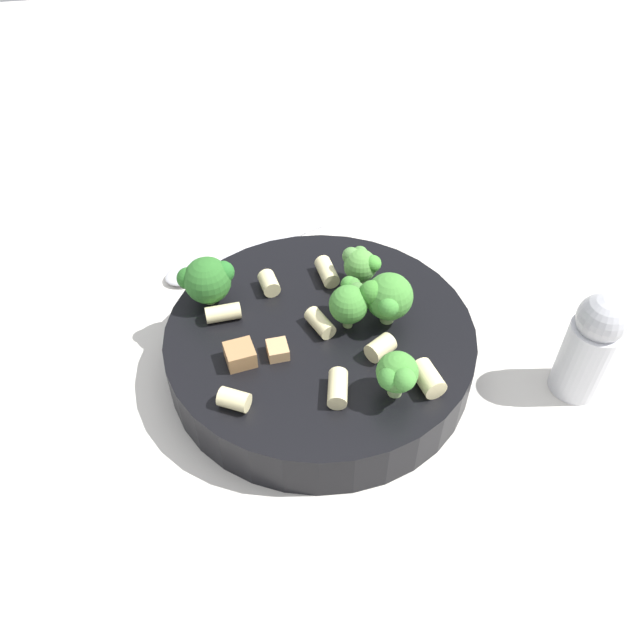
{
  "coord_description": "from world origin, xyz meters",
  "views": [
    {
      "loc": [
        -0.34,
        0.07,
        0.39
      ],
      "look_at": [
        0.0,
        0.0,
        0.05
      ],
      "focal_mm": 35.0,
      "sensor_mm": 36.0,
      "label": 1
    }
  ],
  "objects_px": {
    "broccoli_floret_2": "(349,298)",
    "rigatoni_4": "(269,283)",
    "broccoli_floret_0": "(207,280)",
    "rigatoni_7": "(333,389)",
    "chicken_chunk_0": "(278,350)",
    "rigatoni_5": "(315,324)",
    "broccoli_floret_3": "(388,298)",
    "rigatoni_0": "(428,378)",
    "chicken_chunk_1": "(240,355)",
    "spoon": "(215,263)",
    "pasta_bowl": "(320,344)",
    "broccoli_floret_4": "(360,264)",
    "rigatoni_6": "(223,313)",
    "pepper_shaker": "(591,346)",
    "rigatoni_3": "(234,400)",
    "rigatoni_1": "(380,348)",
    "rigatoni_2": "(327,272)",
    "broccoli_floret_1": "(397,374)"
  },
  "relations": [
    {
      "from": "rigatoni_2",
      "to": "rigatoni_7",
      "type": "height_order",
      "value": "same"
    },
    {
      "from": "broccoli_floret_0",
      "to": "rigatoni_7",
      "type": "distance_m",
      "value": 0.14
    },
    {
      "from": "rigatoni_6",
      "to": "chicken_chunk_1",
      "type": "distance_m",
      "value": 0.05
    },
    {
      "from": "broccoli_floret_3",
      "to": "rigatoni_7",
      "type": "height_order",
      "value": "broccoli_floret_3"
    },
    {
      "from": "chicken_chunk_1",
      "to": "spoon",
      "type": "distance_m",
      "value": 0.17
    },
    {
      "from": "broccoli_floret_4",
      "to": "rigatoni_2",
      "type": "height_order",
      "value": "broccoli_floret_4"
    },
    {
      "from": "broccoli_floret_3",
      "to": "chicken_chunk_0",
      "type": "bearing_deg",
      "value": 101.86
    },
    {
      "from": "chicken_chunk_0",
      "to": "pepper_shaker",
      "type": "xyz_separation_m",
      "value": [
        -0.04,
        -0.23,
        0.0
      ]
    },
    {
      "from": "broccoli_floret_0",
      "to": "broccoli_floret_3",
      "type": "height_order",
      "value": "broccoli_floret_3"
    },
    {
      "from": "rigatoni_1",
      "to": "chicken_chunk_1",
      "type": "relative_size",
      "value": 0.97
    },
    {
      "from": "chicken_chunk_1",
      "to": "broccoli_floret_4",
      "type": "bearing_deg",
      "value": -57.65
    },
    {
      "from": "rigatoni_0",
      "to": "broccoli_floret_3",
      "type": "bearing_deg",
      "value": 10.01
    },
    {
      "from": "broccoli_floret_4",
      "to": "rigatoni_7",
      "type": "height_order",
      "value": "broccoli_floret_4"
    },
    {
      "from": "rigatoni_3",
      "to": "rigatoni_5",
      "type": "relative_size",
      "value": 0.8
    },
    {
      "from": "rigatoni_3",
      "to": "rigatoni_4",
      "type": "distance_m",
      "value": 0.12
    },
    {
      "from": "rigatoni_3",
      "to": "rigatoni_7",
      "type": "xyz_separation_m",
      "value": [
        -0.0,
        -0.07,
        0.0
      ]
    },
    {
      "from": "rigatoni_6",
      "to": "chicken_chunk_0",
      "type": "xyz_separation_m",
      "value": [
        -0.05,
        -0.04,
        -0.0
      ]
    },
    {
      "from": "broccoli_floret_3",
      "to": "rigatoni_4",
      "type": "xyz_separation_m",
      "value": [
        0.06,
        0.09,
        -0.02
      ]
    },
    {
      "from": "pasta_bowl",
      "to": "broccoli_floret_4",
      "type": "relative_size",
      "value": 6.94
    },
    {
      "from": "broccoli_floret_0",
      "to": "rigatoni_4",
      "type": "relative_size",
      "value": 2.25
    },
    {
      "from": "rigatoni_6",
      "to": "pepper_shaker",
      "type": "bearing_deg",
      "value": -108.14
    },
    {
      "from": "broccoli_floret_4",
      "to": "rigatoni_6",
      "type": "height_order",
      "value": "broccoli_floret_4"
    },
    {
      "from": "broccoli_floret_0",
      "to": "rigatoni_3",
      "type": "xyz_separation_m",
      "value": [
        -0.11,
        -0.01,
        -0.02
      ]
    },
    {
      "from": "broccoli_floret_3",
      "to": "rigatoni_7",
      "type": "bearing_deg",
      "value": 139.3
    },
    {
      "from": "broccoli_floret_4",
      "to": "rigatoni_3",
      "type": "height_order",
      "value": "broccoli_floret_4"
    },
    {
      "from": "broccoli_floret_2",
      "to": "rigatoni_4",
      "type": "relative_size",
      "value": 1.83
    },
    {
      "from": "rigatoni_0",
      "to": "broccoli_floret_4",
      "type": "bearing_deg",
      "value": 10.69
    },
    {
      "from": "broccoli_floret_0",
      "to": "broccoli_floret_1",
      "type": "bearing_deg",
      "value": -135.6
    },
    {
      "from": "rigatoni_6",
      "to": "broccoli_floret_1",
      "type": "bearing_deg",
      "value": -131.87
    },
    {
      "from": "broccoli_floret_0",
      "to": "chicken_chunk_0",
      "type": "bearing_deg",
      "value": -146.4
    },
    {
      "from": "rigatoni_4",
      "to": "rigatoni_5",
      "type": "height_order",
      "value": "rigatoni_4"
    },
    {
      "from": "broccoli_floret_0",
      "to": "broccoli_floret_4",
      "type": "height_order",
      "value": "broccoli_floret_0"
    },
    {
      "from": "broccoli_floret_4",
      "to": "chicken_chunk_0",
      "type": "height_order",
      "value": "broccoli_floret_4"
    },
    {
      "from": "broccoli_floret_4",
      "to": "pepper_shaker",
      "type": "bearing_deg",
      "value": -125.33
    },
    {
      "from": "broccoli_floret_2",
      "to": "broccoli_floret_4",
      "type": "relative_size",
      "value": 1.07
    },
    {
      "from": "rigatoni_3",
      "to": "rigatoni_6",
      "type": "distance_m",
      "value": 0.09
    },
    {
      "from": "spoon",
      "to": "chicken_chunk_1",
      "type": "bearing_deg",
      "value": -175.71
    },
    {
      "from": "broccoli_floret_3",
      "to": "chicken_chunk_1",
      "type": "xyz_separation_m",
      "value": [
        -0.02,
        0.12,
        -0.02
      ]
    },
    {
      "from": "broccoli_floret_0",
      "to": "rigatoni_7",
      "type": "bearing_deg",
      "value": -145.62
    },
    {
      "from": "broccoli_floret_0",
      "to": "broccoli_floret_1",
      "type": "relative_size",
      "value": 1.24
    },
    {
      "from": "broccoli_floret_4",
      "to": "rigatoni_3",
      "type": "xyz_separation_m",
      "value": [
        -0.11,
        0.12,
        -0.02
      ]
    },
    {
      "from": "chicken_chunk_1",
      "to": "broccoli_floret_3",
      "type": "bearing_deg",
      "value": -80.17
    },
    {
      "from": "broccoli_floret_3",
      "to": "rigatoni_3",
      "type": "bearing_deg",
      "value": 116.1
    },
    {
      "from": "rigatoni_1",
      "to": "chicken_chunk_1",
      "type": "xyz_separation_m",
      "value": [
        0.01,
        0.11,
        -0.0
      ]
    },
    {
      "from": "rigatoni_0",
      "to": "chicken_chunk_0",
      "type": "bearing_deg",
      "value": 63.37
    },
    {
      "from": "broccoli_floret_1",
      "to": "broccoli_floret_3",
      "type": "height_order",
      "value": "broccoli_floret_3"
    },
    {
      "from": "pasta_bowl",
      "to": "rigatoni_1",
      "type": "distance_m",
      "value": 0.06
    },
    {
      "from": "broccoli_floret_3",
      "to": "rigatoni_4",
      "type": "height_order",
      "value": "broccoli_floret_3"
    },
    {
      "from": "broccoli_floret_4",
      "to": "spoon",
      "type": "distance_m",
      "value": 0.17
    },
    {
      "from": "rigatoni_4",
      "to": "rigatoni_6",
      "type": "distance_m",
      "value": 0.05
    }
  ]
}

